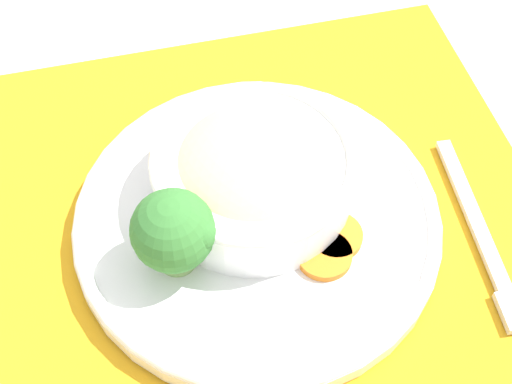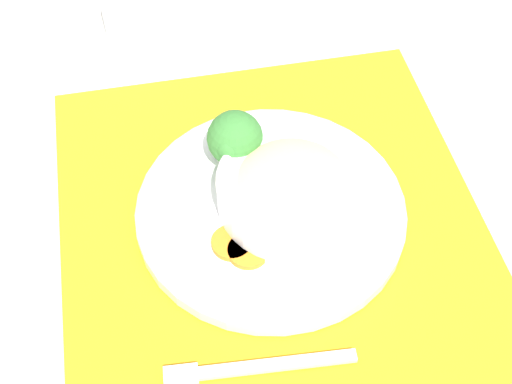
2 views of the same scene
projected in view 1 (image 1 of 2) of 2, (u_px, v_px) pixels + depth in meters
ground_plane at (257, 229)px, 0.58m from camera, size 4.00×4.00×0.00m
placemat at (257, 228)px, 0.58m from camera, size 0.53×0.51×0.00m
plate at (257, 219)px, 0.57m from camera, size 0.29×0.29×0.02m
bowl at (256, 171)px, 0.56m from camera, size 0.16×0.16×0.06m
broccoli_floret at (174, 232)px, 0.51m from camera, size 0.06×0.06×0.07m
carrot_slice_near at (324, 255)px, 0.54m from camera, size 0.04×0.04×0.01m
carrot_slice_middle at (335, 236)px, 0.55m from camera, size 0.04×0.04×0.01m
fork at (487, 248)px, 0.56m from camera, size 0.02×0.18×0.01m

